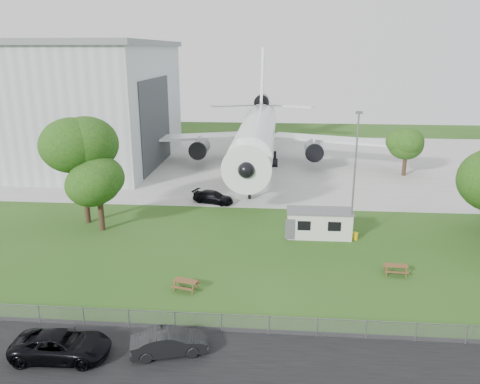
# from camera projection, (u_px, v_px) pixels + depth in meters

# --- Properties ---
(ground) EXTENTS (160.00, 160.00, 0.00)m
(ground) POSITION_uv_depth(u_px,v_px,m) (260.00, 267.00, 38.64)
(ground) COLOR #375E21
(asphalt_strip) EXTENTS (120.00, 8.00, 0.02)m
(asphalt_strip) POSITION_uv_depth(u_px,v_px,m) (249.00, 369.00, 26.25)
(asphalt_strip) COLOR black
(asphalt_strip) RESTS_ON ground
(concrete_apron) EXTENTS (120.00, 46.00, 0.03)m
(concrete_apron) POSITION_uv_depth(u_px,v_px,m) (270.00, 162.00, 74.86)
(concrete_apron) COLOR #B7B7B2
(concrete_apron) RESTS_ON ground
(hangar) EXTENTS (43.00, 31.00, 18.55)m
(hangar) POSITION_uv_depth(u_px,v_px,m) (28.00, 102.00, 73.25)
(hangar) COLOR #B2B7BC
(hangar) RESTS_ON ground
(airliner) EXTENTS (46.36, 47.73, 17.69)m
(airliner) POSITION_uv_depth(u_px,v_px,m) (257.00, 131.00, 71.45)
(airliner) COLOR white
(airliner) RESTS_ON ground
(site_cabin) EXTENTS (6.76, 2.73, 2.62)m
(site_cabin) POSITION_uv_depth(u_px,v_px,m) (319.00, 223.00, 44.70)
(site_cabin) COLOR beige
(site_cabin) RESTS_ON ground
(picnic_west) EXTENTS (2.13, 1.91, 0.76)m
(picnic_west) POSITION_uv_depth(u_px,v_px,m) (186.00, 289.00, 35.01)
(picnic_west) COLOR brown
(picnic_west) RESTS_ON ground
(picnic_east) EXTENTS (1.90, 1.62, 0.76)m
(picnic_east) POSITION_uv_depth(u_px,v_px,m) (395.00, 274.00, 37.47)
(picnic_east) COLOR brown
(picnic_east) RESTS_ON ground
(fence) EXTENTS (58.00, 0.04, 1.30)m
(fence) POSITION_uv_depth(u_px,v_px,m) (253.00, 333.00, 29.59)
(fence) COLOR gray
(fence) RESTS_ON ground
(lamp_mast) EXTENTS (0.16, 0.16, 12.00)m
(lamp_mast) POSITION_uv_depth(u_px,v_px,m) (354.00, 179.00, 42.15)
(lamp_mast) COLOR slate
(lamp_mast) RESTS_ON ground
(tree_west_big) EXTENTS (7.46, 7.46, 11.44)m
(tree_west_big) POSITION_uv_depth(u_px,v_px,m) (81.00, 150.00, 46.46)
(tree_west_big) COLOR #382619
(tree_west_big) RESTS_ON ground
(tree_west_small) EXTENTS (5.82, 5.82, 7.96)m
(tree_west_small) POSITION_uv_depth(u_px,v_px,m) (98.00, 181.00, 45.16)
(tree_west_small) COLOR #382619
(tree_west_small) RESTS_ON ground
(tree_far_apron) EXTENTS (5.15, 5.15, 7.20)m
(tree_far_apron) POSITION_uv_depth(u_px,v_px,m) (407.00, 144.00, 65.42)
(tree_far_apron) COLOR #382619
(tree_far_apron) RESTS_ON ground
(car_centre_sedan) EXTENTS (4.78, 2.77, 1.49)m
(car_centre_sedan) POSITION_uv_depth(u_px,v_px,m) (169.00, 343.00, 27.41)
(car_centre_sedan) COLOR black
(car_centre_sedan) RESTS_ON ground
(car_west_estate) EXTENTS (5.71, 2.81, 1.56)m
(car_west_estate) POSITION_uv_depth(u_px,v_px,m) (62.00, 346.00, 27.07)
(car_west_estate) COLOR black
(car_west_estate) RESTS_ON ground
(car_apron_van) EXTENTS (5.23, 3.45, 1.41)m
(car_apron_van) POSITION_uv_depth(u_px,v_px,m) (213.00, 197.00, 54.62)
(car_apron_van) COLOR black
(car_apron_van) RESTS_ON ground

